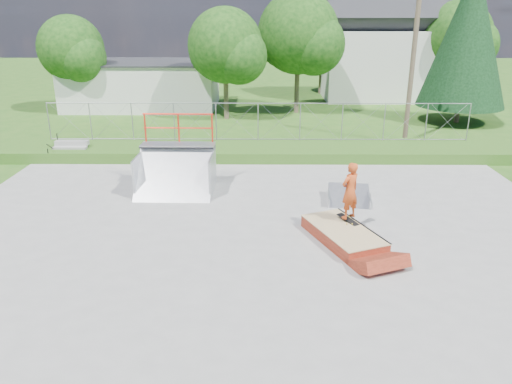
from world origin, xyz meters
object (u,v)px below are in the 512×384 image
at_px(grind_box, 343,235).
at_px(skater, 350,193).
at_px(quarter_pipe, 174,157).
at_px(flat_bank_ramp, 349,196).

bearing_deg(grind_box, skater, 45.56).
distance_m(quarter_pipe, flat_bank_ramp, 6.41).
xyz_separation_m(grind_box, quarter_pipe, (-5.54, 4.11, 1.17)).
bearing_deg(skater, flat_bank_ramp, -136.95).
bearing_deg(grind_box, quarter_pipe, 121.23).
height_order(quarter_pipe, flat_bank_ramp, quarter_pipe).
distance_m(grind_box, skater, 1.26).
bearing_deg(flat_bank_ramp, skater, -93.18).
distance_m(grind_box, quarter_pipe, 6.99).
xyz_separation_m(grind_box, flat_bank_ramp, (0.70, 3.18, 0.01)).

